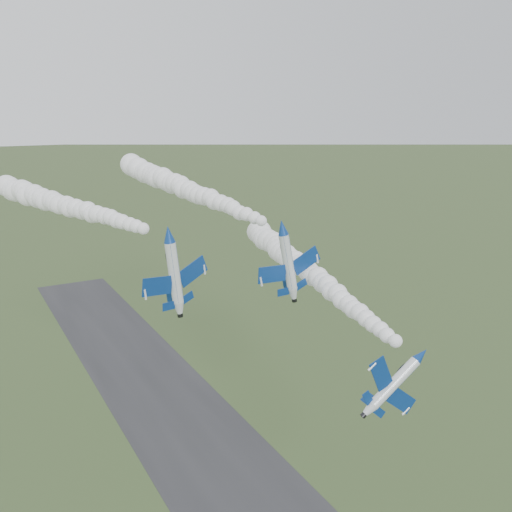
# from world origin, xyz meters

# --- Properties ---
(runway) EXTENTS (24.00, 260.00, 0.04)m
(runway) POSITION_xyz_m (0.00, 30.00, 0.02)
(runway) COLOR #29292C
(runway) RESTS_ON ground
(jet_lead) EXTENTS (6.10, 11.60, 7.62)m
(jet_lead) POSITION_xyz_m (10.87, -6.18, 34.65)
(jet_lead) COLOR silver
(smoke_trail_jet_lead) EXTENTS (9.27, 56.05, 4.74)m
(smoke_trail_jet_lead) POSITION_xyz_m (15.00, 24.28, 36.78)
(smoke_trail_jet_lead) COLOR white
(jet_pair_left) EXTENTS (11.94, 13.95, 3.60)m
(jet_pair_left) POSITION_xyz_m (-10.79, 22.21, 46.70)
(jet_pair_left) COLOR silver
(smoke_trail_jet_pair_left) EXTENTS (19.84, 51.55, 4.46)m
(smoke_trail_jet_pair_left) POSITION_xyz_m (-19.69, 51.26, 47.42)
(smoke_trail_jet_pair_left) COLOR white
(jet_pair_right) EXTENTS (11.59, 14.19, 4.02)m
(jet_pair_right) POSITION_xyz_m (7.55, 21.29, 45.99)
(jet_pair_right) COLOR silver
(smoke_trail_jet_pair_right) EXTENTS (8.02, 71.09, 5.66)m
(smoke_trail_jet_pair_right) POSITION_xyz_m (6.40, 60.22, 47.68)
(smoke_trail_jet_pair_right) COLOR white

